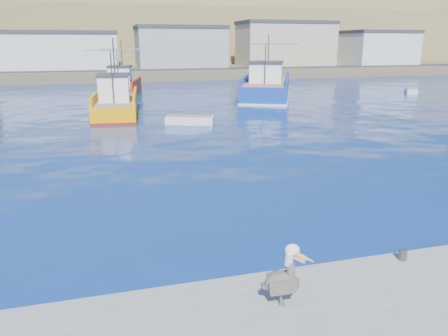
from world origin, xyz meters
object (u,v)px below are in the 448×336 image
trawler_yellow_b (116,104)px  pelican (284,279)px  boat_orange (122,86)px  skiff_far (411,91)px  trawler_blue (267,87)px  skiff_mid (190,121)px

trawler_yellow_b → pelican: trawler_yellow_b is taller
boat_orange → skiff_far: 34.21m
skiff_far → pelican: bearing=-131.1°
trawler_yellow_b → trawler_blue: (16.35, 7.94, 0.21)m
trawler_blue → boat_orange: size_ratio=1.52×
boat_orange → skiff_mid: boat_orange is taller
skiff_mid → skiff_far: (29.74, 13.20, -0.01)m
trawler_blue → pelican: bearing=-110.6°
skiff_mid → pelican: pelican is taller
pelican → skiff_far: bearing=48.9°
boat_orange → pelican: boat_orange is taller
trawler_yellow_b → pelican: (2.24, -29.66, 0.13)m
trawler_yellow_b → trawler_blue: trawler_blue is taller
boat_orange → skiff_mid: (3.84, -19.66, -0.81)m
boat_orange → pelican: bearing=-88.7°
boat_orange → pelican: (0.99, -43.84, 0.03)m
trawler_yellow_b → skiff_mid: trawler_yellow_b is taller
trawler_blue → skiff_mid: 17.54m
trawler_blue → skiff_far: bearing=-0.7°
boat_orange → skiff_far: bearing=-10.9°
trawler_yellow_b → skiff_far: 35.68m
skiff_mid → pelican: size_ratio=2.73×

